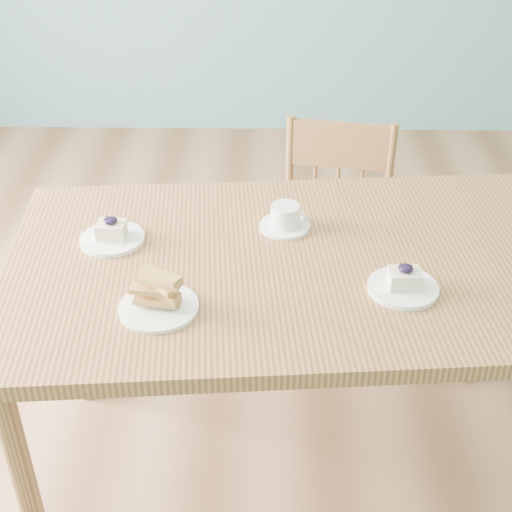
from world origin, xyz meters
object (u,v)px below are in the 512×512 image
at_px(biscotti_plate, 158,298).
at_px(dining_table, 298,283).
at_px(cheesecake_plate_far, 112,235).
at_px(coffee_cup, 286,219).
at_px(cheesecake_plate_near, 403,284).
at_px(dining_chair, 331,243).

bearing_deg(biscotti_plate, dining_table, 33.34).
distance_m(cheesecake_plate_far, coffee_cup, 0.48).
relative_size(dining_table, coffee_cup, 11.39).
bearing_deg(dining_table, cheesecake_plate_near, -33.18).
bearing_deg(biscotti_plate, cheesecake_plate_far, 119.02).
bearing_deg(coffee_cup, cheesecake_plate_near, -28.37).
relative_size(dining_chair, biscotti_plate, 4.63).
xyz_separation_m(coffee_cup, biscotti_plate, (-0.31, -0.38, 0.00)).
bearing_deg(coffee_cup, cheesecake_plate_far, -153.59).
relative_size(dining_table, cheesecake_plate_near, 9.20).
distance_m(cheesecake_plate_near, coffee_cup, 0.41).
bearing_deg(cheesecake_plate_near, dining_chair, 97.11).
bearing_deg(biscotti_plate, dining_chair, 60.88).
height_order(cheesecake_plate_near, coffee_cup, cheesecake_plate_near).
bearing_deg(cheesecake_plate_far, cheesecake_plate_near, -15.57).
height_order(dining_table, coffee_cup, coffee_cup).
xyz_separation_m(cheesecake_plate_near, cheesecake_plate_far, (-0.76, 0.21, 0.00)).
xyz_separation_m(dining_table, cheesecake_plate_far, (-0.51, 0.08, 0.10)).
bearing_deg(coffee_cup, dining_table, -60.36).
height_order(cheesecake_plate_near, cheesecake_plate_far, same).
xyz_separation_m(dining_chair, biscotti_plate, (-0.49, -0.88, 0.41)).
distance_m(dining_table, cheesecake_plate_near, 0.30).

